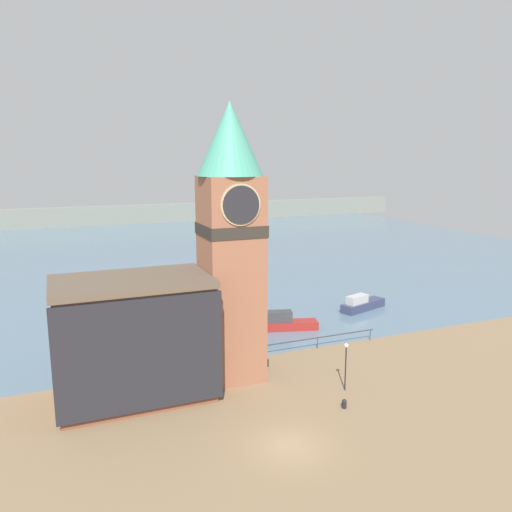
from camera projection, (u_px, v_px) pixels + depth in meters
name	position (u px, v px, depth m)	size (l,w,h in m)	color
ground_plane	(289.00, 446.00, 30.91)	(160.00, 160.00, 0.00)	#846B4C
water	(125.00, 249.00, 98.00)	(160.00, 120.00, 0.00)	slate
far_shoreline	(104.00, 215.00, 133.89)	(180.00, 3.00, 5.00)	gray
pier_railing	(317.00, 339.00, 46.55)	(12.36, 0.08, 1.09)	#333338
clock_tower	(231.00, 237.00, 38.69)	(5.05, 5.05, 21.72)	#935B42
pier_building	(134.00, 339.00, 36.41)	(11.29, 6.93, 9.09)	brown
boat_near	(286.00, 323.00, 51.88)	(6.12, 3.16, 1.99)	maroon
boat_far	(362.00, 304.00, 58.51)	(6.46, 3.45, 1.92)	#333856
mooring_bollard_near	(344.00, 403.00, 35.51)	(0.36, 0.36, 0.68)	black
mooring_bollard_far	(267.00, 362.00, 42.62)	(0.37, 0.37, 0.73)	black
lamp_post	(346.00, 357.00, 37.86)	(0.32, 0.32, 3.77)	black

